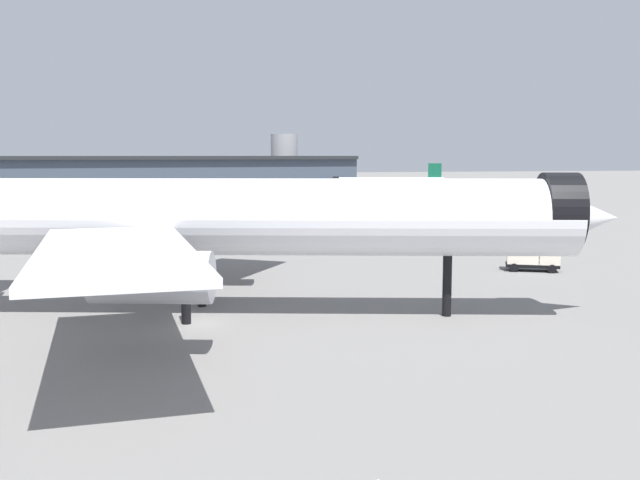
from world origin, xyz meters
TOP-DOWN VIEW (x-y plane):
  - ground at (0.00, 0.00)m, footprint 900.00×900.00m
  - airliner_near_gate at (2.14, 2.49)m, footprint 59.10×52.80m
  - airliner_far_taxiway at (61.95, 136.55)m, footprint 34.49×30.97m
  - terminal_building at (-37.85, 198.32)m, footprint 222.85×57.83m
  - service_truck_front at (36.41, 16.24)m, footprint 5.95×4.49m

SIDE VIEW (x-z plane):
  - ground at x=0.00m, z-range 0.00..0.00m
  - service_truck_front at x=36.41m, z-range 0.09..3.09m
  - airliner_far_taxiway at x=61.95m, z-range -0.60..9.48m
  - terminal_building at x=-37.85m, z-range -3.79..16.11m
  - airliner_near_gate at x=2.14m, z-range -1.01..15.98m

